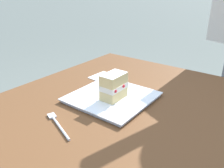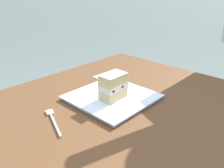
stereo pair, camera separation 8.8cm
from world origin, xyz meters
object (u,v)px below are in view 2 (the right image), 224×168
at_px(patio_table, 116,141).
at_px(dessert_plate, 112,97).
at_px(paper_napkin, 107,76).
at_px(dessert_fork, 53,120).
at_px(cake_slice, 113,86).

bearing_deg(patio_table, dessert_plate, 49.11).
bearing_deg(paper_napkin, dessert_fork, -159.24).
distance_m(patio_table, dessert_plate, 0.17).
bearing_deg(dessert_fork, paper_napkin, 20.76).
bearing_deg(cake_slice, dessert_plate, 54.56).
height_order(patio_table, cake_slice, cake_slice).
bearing_deg(paper_napkin, dessert_plate, -130.75).
relative_size(cake_slice, paper_napkin, 0.84).
bearing_deg(dessert_fork, patio_table, -42.47).
bearing_deg(patio_table, cake_slice, 48.19).
distance_m(dessert_plate, dessert_fork, 0.25).
xyz_separation_m(cake_slice, dessert_fork, (-0.24, 0.05, -0.06)).
height_order(patio_table, dessert_fork, dessert_fork).
bearing_deg(dessert_plate, dessert_fork, 172.74).
relative_size(dessert_plate, cake_slice, 2.95).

